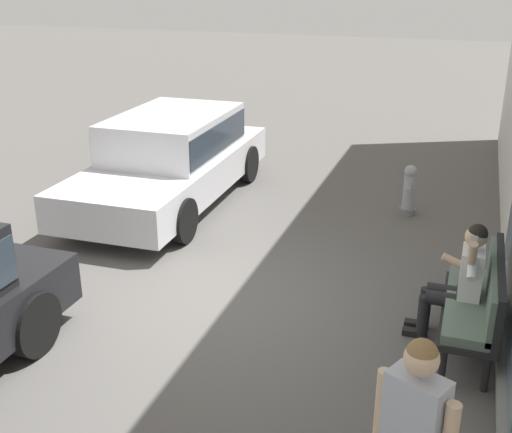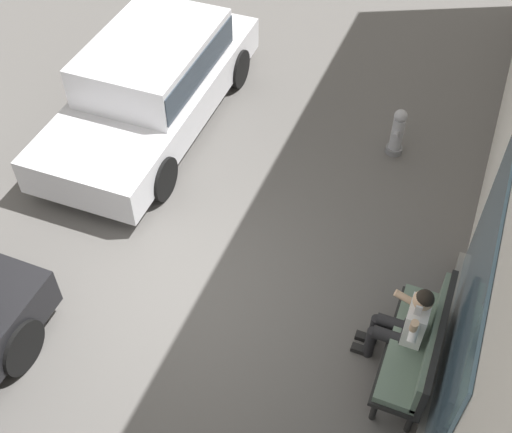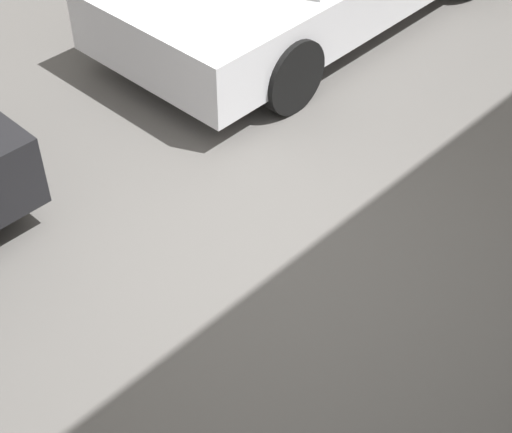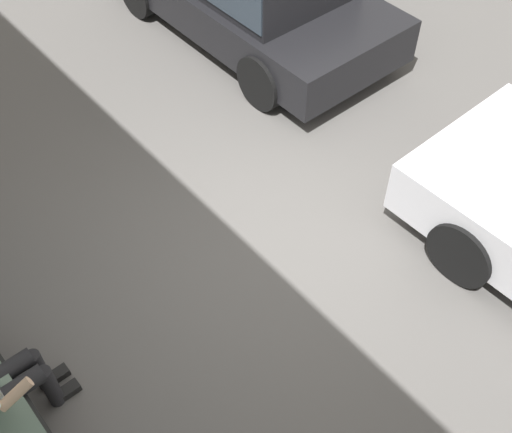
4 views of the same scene
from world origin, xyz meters
The scene contains 1 object.
ground_plane centered at (0.00, 0.00, 0.00)m, with size 60.00×60.00×0.00m, color #565451.
Camera 4 is at (-2.93, 2.60, 4.91)m, focal length 45.00 mm.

